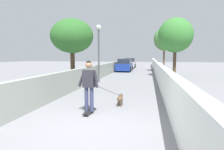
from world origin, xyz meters
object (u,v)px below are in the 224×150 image
skateboard (89,111)px  lamp_post (99,43)px  tree_left_mid (72,36)px  tree_right_far (164,39)px  tree_right_near (175,35)px  dog (120,99)px  car_near (125,65)px  person_skateboarder (89,82)px  car_far (130,63)px

skateboard → lamp_post: bearing=12.5°
tree_left_mid → tree_right_far: (11.50, -6.88, 0.66)m
lamp_post → tree_right_near: bearing=-52.9°
skateboard → dog: 1.49m
tree_right_far → car_near: tree_right_far is taller
person_skateboarder → car_near: size_ratio=0.39×
lamp_post → car_near: size_ratio=0.94×
lamp_post → person_skateboarder: bearing=-167.5°
skateboard → car_far: (23.88, 1.01, 0.65)m
dog → car_far: size_ratio=0.38×
person_skateboarder → tree_right_near: bearing=-19.7°
skateboard → person_skateboarder: size_ratio=0.48×
skateboard → car_far: 23.91m
tree_left_mid → car_far: tree_left_mid is taller
tree_right_near → tree_left_mid: 9.20m
dog → tree_right_far: bearing=-9.8°
dog → person_skateboarder: bearing=144.0°
car_near → tree_left_mid: bearing=169.3°
car_far → tree_right_far: bearing=-142.5°
lamp_post → car_far: bearing=-2.1°
tree_left_mid → dog: size_ratio=2.93×
tree_right_near → tree_right_far: bearing=4.5°
dog → car_far: 22.77m
tree_left_mid → car_near: size_ratio=1.01×
tree_left_mid → person_skateboarder: (-6.21, -3.16, -2.15)m
lamp_post → person_skateboarder: 7.69m
dog → tree_right_near: bearing=-17.6°
tree_right_far → skateboard: size_ratio=6.59×
person_skateboarder → car_far: bearing=2.4°
lamp_post → dog: (-6.12, -2.48, -2.56)m
tree_right_near → dog: (-10.52, 3.33, -3.43)m
tree_right_far → dog: size_ratio=3.53×
skateboard → dog: dog is taller
tree_right_near → person_skateboarder: (-11.71, 4.19, -2.63)m
tree_right_far → skateboard: (-17.71, 3.72, -3.82)m
tree_left_mid → skateboard: 7.65m
person_skateboarder → car_far: 23.90m
lamp_post → skateboard: lamp_post is taller
tree_right_near → car_near: (5.82, 5.21, -2.99)m
tree_right_far → person_skateboarder: (-17.71, 3.72, -2.81)m
lamp_post → skateboard: bearing=-167.5°
lamp_post → dog: 7.08m
tree_right_far → dog: (-16.52, 2.86, -3.61)m
tree_right_near → skateboard: (-11.71, 4.19, -3.63)m
tree_left_mid → car_far: bearing=-6.9°
tree_left_mid → skateboard: tree_left_mid is taller
skateboard → car_near: (17.53, 1.01, 0.65)m
tree_left_mid → car_near: (11.32, -2.15, -2.51)m
car_near → dog: bearing=-173.4°
tree_right_near → lamp_post: tree_right_near is taller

